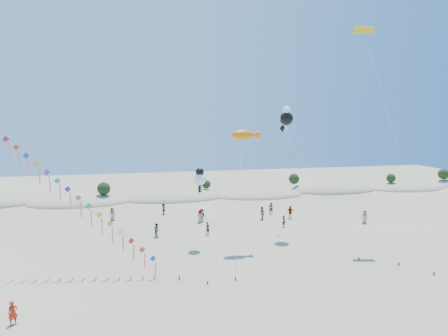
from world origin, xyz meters
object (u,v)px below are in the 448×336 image
parafoil_kite (365,35)px  fish_kite (245,135)px  kite_train (38,166)px  flyer_foreground (13,313)px

parafoil_kite → fish_kite: bearing=177.9°
kite_train → fish_kite: 20.60m
fish_kite → flyer_foreground: fish_kite is taller
fish_kite → flyer_foreground: bearing=-147.9°
kite_train → parafoil_kite: parafoil_kite is taller
parafoil_kite → kite_train: bearing=-176.5°
kite_train → fish_kite: kite_train is taller
parafoil_kite → flyer_foreground: size_ratio=14.66×
fish_kite → parafoil_kite: bearing=-2.1°
kite_train → parafoil_kite: bearing=3.5°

